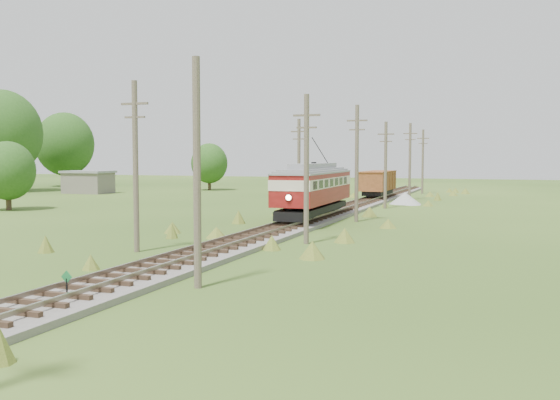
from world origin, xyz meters
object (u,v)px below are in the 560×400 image
at_px(streetcar, 314,186).
at_px(gondola, 378,182).
at_px(gravel_pile, 406,199).
at_px(switch_marker, 67,283).

relative_size(streetcar, gondola, 1.55).
distance_m(gondola, gravel_pile, 6.95).
xyz_separation_m(gondola, gravel_pile, (4.08, -5.43, -1.49)).
distance_m(switch_marker, gondola, 54.08).
relative_size(switch_marker, streetcar, 0.08).
bearing_deg(switch_marker, gravel_pile, 84.97).
relative_size(streetcar, gravel_pile, 3.58).
height_order(streetcar, gravel_pile, streetcar).
bearing_deg(switch_marker, streetcar, 89.60).
bearing_deg(gravel_pile, streetcar, -101.57).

